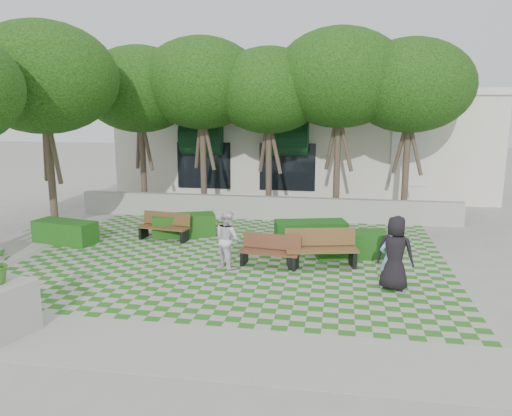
% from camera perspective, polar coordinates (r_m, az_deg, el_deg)
% --- Properties ---
extents(ground, '(90.00, 90.00, 0.00)m').
position_cam_1_polar(ground, '(13.84, -3.10, -6.85)').
color(ground, gray).
rests_on(ground, ground).
extents(lawn, '(12.00, 12.00, 0.00)m').
position_cam_1_polar(lawn, '(14.77, -2.25, -5.63)').
color(lawn, '#2B721E').
rests_on(lawn, ground).
extents(sidewalk_south, '(16.00, 2.00, 0.01)m').
position_cam_1_polar(sidewalk_south, '(9.65, -9.47, -15.44)').
color(sidewalk_south, '#9E9B93').
rests_on(sidewalk_south, ground).
extents(sidewalk_west, '(2.00, 12.00, 0.01)m').
position_cam_1_polar(sidewalk_west, '(17.67, -25.81, -3.92)').
color(sidewalk_west, '#9E9B93').
rests_on(sidewalk_west, ground).
extents(retaining_wall, '(15.00, 0.36, 0.90)m').
position_cam_1_polar(retaining_wall, '(19.62, 0.86, 0.03)').
color(retaining_wall, '#9E9B93').
rests_on(retaining_wall, ground).
extents(bench_east, '(2.07, 1.06, 1.04)m').
position_cam_1_polar(bench_east, '(13.94, 7.44, -4.64)').
color(bench_east, brown).
rests_on(bench_east, ground).
extents(bench_mid, '(1.73, 0.78, 0.87)m').
position_cam_1_polar(bench_mid, '(13.86, 1.63, -4.98)').
color(bench_mid, '#572F1D').
rests_on(bench_mid, ground).
extents(bench_west, '(1.79, 0.84, 0.90)m').
position_cam_1_polar(bench_west, '(16.85, -10.42, -2.14)').
color(bench_west, '#4F351B').
rests_on(bench_west, ground).
extents(hedge_east, '(2.27, 1.34, 0.74)m').
position_cam_1_polar(hedge_east, '(15.01, 10.87, -4.09)').
color(hedge_east, '#164813').
rests_on(hedge_east, ground).
extents(hedge_midright, '(2.39, 1.43, 0.78)m').
position_cam_1_polar(hedge_midright, '(16.01, 6.26, -2.89)').
color(hedge_midright, '#124713').
rests_on(hedge_midright, ground).
extents(hedge_midleft, '(2.28, 1.54, 0.74)m').
position_cam_1_polar(hedge_midleft, '(17.28, -8.26, -1.94)').
color(hedge_midleft, '#1A4913').
rests_on(hedge_midleft, ground).
extents(hedge_west, '(2.20, 1.25, 0.72)m').
position_cam_1_polar(hedge_west, '(17.36, -20.97, -2.56)').
color(hedge_west, '#184D14').
rests_on(hedge_west, ground).
extents(person_blue, '(0.64, 0.54, 1.50)m').
position_cam_1_polar(person_blue, '(12.57, 15.06, -5.57)').
color(person_blue, '#75A0D6').
rests_on(person_blue, ground).
extents(person_dark, '(1.02, 0.82, 1.82)m').
position_cam_1_polar(person_dark, '(12.47, 15.61, -4.97)').
color(person_dark, black).
rests_on(person_dark, ground).
extents(person_white, '(0.98, 0.98, 1.60)m').
position_cam_1_polar(person_white, '(13.68, -3.24, -3.57)').
color(person_white, silver).
rests_on(person_white, ground).
extents(tree_row, '(17.70, 13.40, 7.41)m').
position_cam_1_polar(tree_row, '(19.38, -4.83, 13.91)').
color(tree_row, '#47382B').
rests_on(tree_row, ground).
extents(building, '(18.00, 8.92, 5.15)m').
position_cam_1_polar(building, '(27.02, 5.43, 7.56)').
color(building, silver).
rests_on(building, ground).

